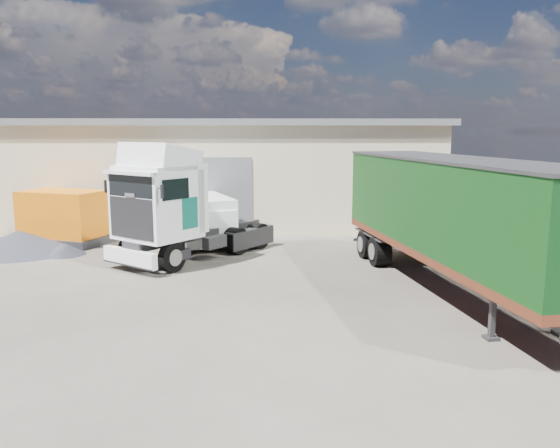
{
  "coord_description": "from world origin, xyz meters",
  "views": [
    {
      "loc": [
        0.71,
        -14.65,
        4.72
      ],
      "look_at": [
        1.12,
        3.0,
        1.73
      ],
      "focal_mm": 35.0,
      "sensor_mm": 36.0,
      "label": 1
    }
  ],
  "objects_px": {
    "box_trailer": "(452,211)",
    "panel_van": "(199,218)",
    "tractor_unit": "(175,212)",
    "orange_skip": "(64,220)"
  },
  "relations": [
    {
      "from": "tractor_unit",
      "to": "box_trailer",
      "type": "distance_m",
      "value": 9.67
    },
    {
      "from": "box_trailer",
      "to": "panel_van",
      "type": "height_order",
      "value": "box_trailer"
    },
    {
      "from": "box_trailer",
      "to": "panel_van",
      "type": "xyz_separation_m",
      "value": [
        -8.38,
        7.27,
        -1.35
      ]
    },
    {
      "from": "tractor_unit",
      "to": "panel_van",
      "type": "relative_size",
      "value": 1.2
    },
    {
      "from": "box_trailer",
      "to": "orange_skip",
      "type": "relative_size",
      "value": 2.93
    },
    {
      "from": "orange_skip",
      "to": "tractor_unit",
      "type": "bearing_deg",
      "value": -12.86
    },
    {
      "from": "tractor_unit",
      "to": "box_trailer",
      "type": "height_order",
      "value": "tractor_unit"
    },
    {
      "from": "box_trailer",
      "to": "orange_skip",
      "type": "height_order",
      "value": "box_trailer"
    },
    {
      "from": "box_trailer",
      "to": "orange_skip",
      "type": "xyz_separation_m",
      "value": [
        -14.15,
        7.44,
        -1.44
      ]
    },
    {
      "from": "box_trailer",
      "to": "orange_skip",
      "type": "bearing_deg",
      "value": 143.81
    }
  ]
}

